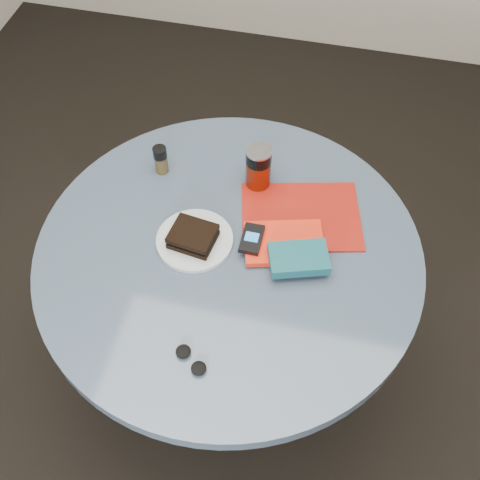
% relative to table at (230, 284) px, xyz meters
% --- Properties ---
extents(ground, '(4.00, 4.00, 0.00)m').
position_rel_table_xyz_m(ground, '(0.00, 0.00, -0.59)').
color(ground, black).
rests_on(ground, ground).
extents(table, '(1.00, 1.00, 0.75)m').
position_rel_table_xyz_m(table, '(0.00, 0.00, 0.00)').
color(table, black).
rests_on(table, ground).
extents(plate, '(0.21, 0.21, 0.01)m').
position_rel_table_xyz_m(plate, '(-0.09, 0.00, 0.17)').
color(plate, silver).
rests_on(plate, table).
extents(sandwich, '(0.12, 0.11, 0.04)m').
position_rel_table_xyz_m(sandwich, '(-0.09, -0.00, 0.20)').
color(sandwich, black).
rests_on(sandwich, plate).
extents(soda_can, '(0.09, 0.09, 0.13)m').
position_rel_table_xyz_m(soda_can, '(0.03, 0.24, 0.23)').
color(soda_can, '#631504').
rests_on(soda_can, table).
extents(pepper_grinder, '(0.04, 0.04, 0.09)m').
position_rel_table_xyz_m(pepper_grinder, '(-0.25, 0.23, 0.21)').
color(pepper_grinder, '#40361B').
rests_on(pepper_grinder, table).
extents(magazine, '(0.36, 0.30, 0.01)m').
position_rel_table_xyz_m(magazine, '(0.16, 0.15, 0.17)').
color(magazine, maroon).
rests_on(magazine, table).
extents(red_book, '(0.23, 0.18, 0.02)m').
position_rel_table_xyz_m(red_book, '(0.14, 0.04, 0.18)').
color(red_book, red).
rests_on(red_book, magazine).
extents(novel, '(0.17, 0.13, 0.03)m').
position_rel_table_xyz_m(novel, '(0.18, -0.01, 0.20)').
color(novel, '#124955').
rests_on(novel, red_book).
extents(mp3_player, '(0.05, 0.09, 0.02)m').
position_rel_table_xyz_m(mp3_player, '(0.05, 0.02, 0.19)').
color(mp3_player, black).
rests_on(mp3_player, red_book).
extents(headphones, '(0.09, 0.08, 0.02)m').
position_rel_table_xyz_m(headphones, '(-0.01, -0.32, 0.17)').
color(headphones, black).
rests_on(headphones, table).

